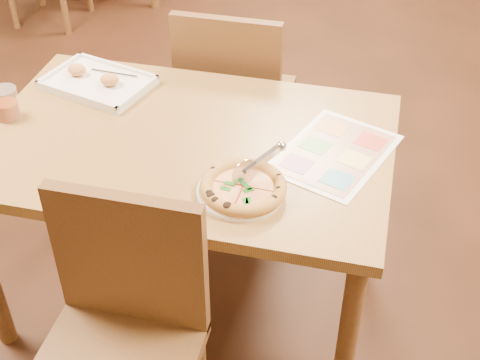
% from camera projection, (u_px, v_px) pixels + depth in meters
% --- Properties ---
extents(dining_table, '(1.30, 0.85, 0.72)m').
position_uv_depth(dining_table, '(187.00, 160.00, 2.17)').
color(dining_table, olive).
rests_on(dining_table, ground).
extents(chair_near, '(0.42, 0.42, 0.47)m').
position_uv_depth(chair_near, '(121.00, 315.00, 1.76)').
color(chair_near, brown).
rests_on(chair_near, ground).
extents(chair_far, '(0.42, 0.42, 0.47)m').
position_uv_depth(chair_far, '(233.00, 86.00, 2.67)').
color(chair_far, brown).
rests_on(chair_far, ground).
extents(plate, '(0.32, 0.32, 0.01)m').
position_uv_depth(plate, '(240.00, 192.00, 1.90)').
color(plate, white).
rests_on(plate, dining_table).
extents(pizza, '(0.25, 0.25, 0.04)m').
position_uv_depth(pizza, '(243.00, 187.00, 1.89)').
color(pizza, '#C09041').
rests_on(pizza, plate).
extents(pizza_cutter, '(0.12, 0.12, 0.10)m').
position_uv_depth(pizza_cutter, '(257.00, 164.00, 1.87)').
color(pizza_cutter, silver).
rests_on(pizza_cutter, pizza).
extents(appetizer_tray, '(0.41, 0.33, 0.06)m').
position_uv_depth(appetizer_tray, '(97.00, 82.00, 2.36)').
color(appetizer_tray, silver).
rests_on(appetizer_tray, dining_table).
extents(glass_tumbler, '(0.09, 0.09, 0.11)m').
position_uv_depth(glass_tumbler, '(6.00, 105.00, 2.19)').
color(glass_tumbler, maroon).
rests_on(glass_tumbler, dining_table).
extents(menu, '(0.41, 0.48, 0.00)m').
position_uv_depth(menu, '(335.00, 153.00, 2.06)').
color(menu, silver).
rests_on(menu, dining_table).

